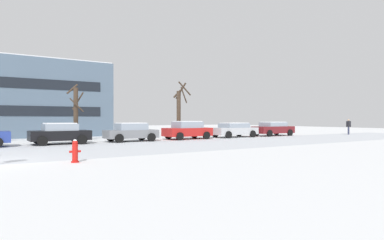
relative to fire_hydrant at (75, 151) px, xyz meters
name	(u,v)px	position (x,y,z in m)	size (l,w,h in m)	color
fire_hydrant	(75,151)	(0.00, 0.00, 0.00)	(0.44, 0.30, 0.92)	red
parked_car_black	(60,133)	(1.30, 10.13, 0.28)	(3.86, 2.19, 1.45)	black
parked_car_gray	(131,132)	(6.37, 9.97, 0.26)	(3.96, 2.01, 1.43)	slate
parked_car_red	(187,130)	(11.44, 10.02, 0.31)	(4.09, 2.11, 1.53)	red
parked_car_silver	(234,130)	(16.52, 10.00, 0.25)	(4.52, 2.18, 1.36)	silver
parked_car_maroon	(273,129)	(21.59, 9.92, 0.27)	(4.57, 2.06, 1.42)	maroon
pedestrian_crossing	(349,126)	(30.50, 7.34, 0.52)	(0.42, 0.45, 1.69)	#2D334C
tree_far_mid	(179,110)	(12.47, 13.17, 2.06)	(1.61, 1.83, 5.18)	#423326
tree_far_left	(76,113)	(2.78, 12.07, 1.71)	(1.28, 1.22, 4.42)	#423326
building_far_left	(35,99)	(1.19, 22.48, 3.19)	(13.31, 8.52, 7.32)	slate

